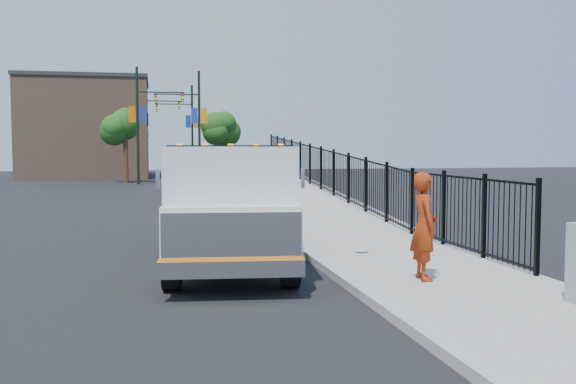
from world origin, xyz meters
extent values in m
plane|color=black|center=(0.00, 0.00, 0.00)|extent=(120.00, 120.00, 0.00)
cube|color=#9E998E|center=(1.93, -2.00, 0.06)|extent=(3.55, 12.00, 0.12)
cube|color=#ADAAA3|center=(0.00, -2.00, 0.08)|extent=(0.30, 12.00, 0.16)
cube|color=#9E998E|center=(2.12, 16.00, 0.00)|extent=(3.95, 24.06, 3.19)
cube|color=black|center=(3.55, 12.00, 0.90)|extent=(0.10, 28.00, 1.80)
cube|color=black|center=(-1.82, 1.59, 0.55)|extent=(1.73, 6.87, 0.22)
cube|color=silver|center=(-2.07, -0.70, 1.55)|extent=(2.57, 2.44, 2.00)
cube|color=silver|center=(-2.20, -1.94, 1.05)|extent=(2.41, 0.95, 1.00)
cube|color=silver|center=(-2.24, -2.31, 1.05)|extent=(2.30, 0.33, 0.85)
cube|color=silver|center=(-2.25, -2.39, 0.55)|extent=(2.41, 0.44, 0.28)
cube|color=orange|center=(-2.25, -2.39, 0.70)|extent=(2.39, 0.31, 0.06)
cube|color=black|center=(-2.10, -0.95, 2.15)|extent=(2.33, 1.53, 0.85)
cube|color=silver|center=(-1.68, 2.88, 1.55)|extent=(2.84, 4.44, 1.70)
cube|color=silver|center=(-3.42, -1.56, 2.00)|extent=(0.07, 0.07, 0.35)
cube|color=silver|center=(-0.93, -1.83, 2.00)|extent=(0.07, 0.07, 0.35)
cube|color=orange|center=(-3.03, -1.20, 2.57)|extent=(0.11, 0.09, 0.06)
cube|color=orange|center=(-2.58, -1.24, 2.57)|extent=(0.11, 0.09, 0.06)
cube|color=orange|center=(-2.13, -1.29, 2.57)|extent=(0.11, 0.09, 0.06)
cube|color=orange|center=(-1.69, -1.34, 2.57)|extent=(0.11, 0.09, 0.06)
cube|color=orange|center=(-1.24, -1.39, 2.57)|extent=(0.11, 0.09, 0.06)
cylinder|color=black|center=(-3.19, -1.28, 0.50)|extent=(0.43, 1.03, 1.00)
cylinder|color=black|center=(-1.10, -1.51, 0.50)|extent=(0.43, 1.03, 1.00)
cylinder|color=black|center=(-2.66, 3.59, 0.50)|extent=(0.43, 1.03, 1.00)
cylinder|color=black|center=(-0.57, 3.37, 0.50)|extent=(0.43, 1.03, 1.00)
cylinder|color=black|center=(-2.54, 4.69, 0.50)|extent=(0.43, 1.03, 1.00)
cylinder|color=black|center=(-0.45, 4.46, 0.50)|extent=(0.43, 1.03, 1.00)
imported|color=#962B0D|center=(1.33, -1.87, 1.10)|extent=(0.54, 0.76, 1.97)
ellipsoid|color=silver|center=(1.19, 1.29, 0.16)|extent=(0.32, 0.32, 0.08)
cylinder|color=black|center=(-4.56, 32.41, 4.00)|extent=(0.18, 0.18, 8.00)
cube|color=black|center=(-2.96, 32.41, 6.30)|extent=(3.20, 0.08, 0.08)
cube|color=black|center=(-1.52, 32.41, 5.95)|extent=(0.18, 0.22, 0.60)
cube|color=navy|center=(-4.21, 32.41, 4.80)|extent=(0.45, 0.04, 1.10)
cube|color=#D95B06|center=(-4.91, 32.41, 4.80)|extent=(0.45, 0.04, 1.10)
cylinder|color=black|center=(-0.27, 33.86, 4.00)|extent=(0.18, 0.18, 8.00)
cube|color=black|center=(-1.87, 33.86, 6.30)|extent=(3.20, 0.08, 0.08)
cube|color=black|center=(-3.31, 33.86, 5.95)|extent=(0.18, 0.22, 0.60)
cube|color=orange|center=(0.08, 33.86, 4.80)|extent=(0.45, 0.04, 1.10)
cube|color=navy|center=(-0.62, 33.86, 4.80)|extent=(0.45, 0.04, 1.10)
cylinder|color=black|center=(-4.47, 40.86, 4.00)|extent=(0.18, 0.18, 8.00)
cube|color=black|center=(-2.87, 40.86, 6.30)|extent=(3.20, 0.08, 0.08)
cube|color=black|center=(-1.43, 40.86, 5.95)|extent=(0.18, 0.22, 0.60)
cube|color=navy|center=(-4.12, 40.86, 4.80)|extent=(0.45, 0.04, 1.10)
cube|color=#C06F0E|center=(-4.82, 40.86, 4.80)|extent=(0.45, 0.04, 1.10)
cylinder|color=black|center=(-0.16, 44.51, 4.00)|extent=(0.18, 0.18, 8.00)
cube|color=black|center=(-1.76, 44.51, 6.30)|extent=(3.20, 0.08, 0.08)
cube|color=black|center=(-3.20, 44.51, 5.95)|extent=(0.18, 0.22, 0.60)
cube|color=orange|center=(0.19, 44.51, 4.80)|extent=(0.45, 0.04, 1.10)
cube|color=#0F429E|center=(-0.51, 44.51, 4.80)|extent=(0.45, 0.04, 1.10)
cylinder|color=#382314|center=(-5.45, 34.01, 1.60)|extent=(0.36, 0.36, 3.20)
sphere|color=#194714|center=(-5.45, 34.01, 4.00)|extent=(2.25, 2.25, 2.25)
cylinder|color=#382314|center=(1.77, 41.50, 1.60)|extent=(0.36, 0.36, 3.20)
sphere|color=#194714|center=(1.77, 41.50, 4.00)|extent=(2.29, 2.29, 2.29)
cylinder|color=#382314|center=(-5.49, 49.95, 1.60)|extent=(0.36, 0.36, 3.20)
sphere|color=#194714|center=(-5.49, 49.95, 4.00)|extent=(2.72, 2.72, 2.72)
cube|color=#8C664C|center=(-9.00, 44.00, 4.00)|extent=(10.00, 10.00, 8.00)
camera|label=1|loc=(-3.47, -12.73, 2.54)|focal=40.00mm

